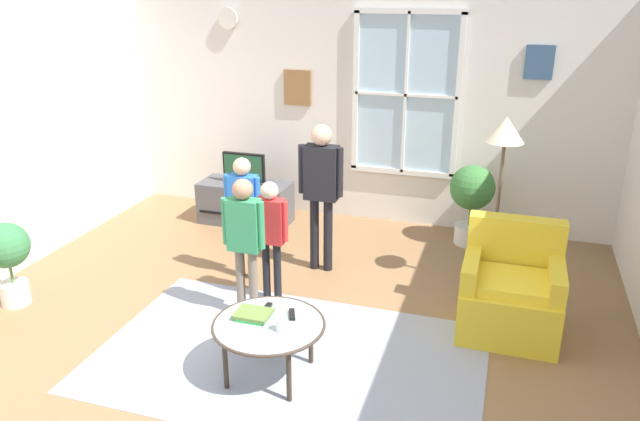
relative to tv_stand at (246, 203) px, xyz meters
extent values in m
cube|color=olive|center=(1.21, -2.64, -0.25)|extent=(6.18, 6.99, 0.02)
cube|color=silver|center=(1.21, 0.62, 1.10)|extent=(5.58, 0.12, 2.67)
cube|color=silver|center=(1.71, 0.55, 1.25)|extent=(1.12, 0.02, 1.74)
cube|color=white|center=(1.71, 0.53, 2.12)|extent=(1.18, 0.04, 0.06)
cube|color=white|center=(1.71, 0.53, 0.38)|extent=(1.18, 0.04, 0.06)
cube|color=white|center=(1.15, 0.53, 1.25)|extent=(0.06, 0.04, 1.74)
cube|color=white|center=(2.27, 0.53, 1.25)|extent=(0.06, 0.04, 1.74)
cube|color=white|center=(1.71, 0.53, 1.25)|extent=(0.03, 0.04, 1.74)
cube|color=white|center=(1.71, 0.53, 1.25)|extent=(1.12, 0.04, 0.03)
cube|color=olive|center=(0.46, 0.54, 1.26)|extent=(0.32, 0.03, 0.40)
cube|color=#38567A|center=(3.04, 0.54, 1.64)|extent=(0.28, 0.03, 0.34)
cylinder|color=silver|center=(-0.36, 0.53, 2.01)|extent=(0.24, 0.04, 0.24)
cube|color=#999EAD|center=(1.43, -2.44, -0.24)|extent=(2.87, 1.82, 0.01)
cube|color=#4C4C51|center=(0.00, 0.00, 0.00)|extent=(1.04, 0.47, 0.48)
cube|color=black|center=(0.00, -0.24, -0.07)|extent=(0.94, 0.02, 0.02)
cylinder|color=#4C4C4C|center=(0.00, 0.00, 0.26)|extent=(0.08, 0.08, 0.05)
cube|color=black|center=(0.00, 0.00, 0.43)|extent=(0.50, 0.05, 0.32)
cube|color=#1E4C33|center=(0.00, -0.03, 0.43)|extent=(0.46, 0.01, 0.28)
cube|color=yellow|center=(2.98, -1.56, -0.03)|extent=(0.76, 0.72, 0.42)
cube|color=yellow|center=(2.98, -1.26, 0.41)|extent=(0.76, 0.16, 0.45)
cube|color=yellow|center=(2.66, -1.56, 0.28)|extent=(0.12, 0.65, 0.20)
cube|color=yellow|center=(3.30, -1.56, 0.28)|extent=(0.12, 0.65, 0.20)
cube|color=yellow|center=(2.98, -1.61, 0.22)|extent=(0.61, 0.50, 0.08)
cylinder|color=#99B2B7|center=(1.38, -2.69, 0.18)|extent=(0.78, 0.78, 0.02)
torus|color=#3F3328|center=(1.38, -2.69, 0.18)|extent=(0.80, 0.80, 0.02)
cylinder|color=#33281E|center=(1.15, -2.46, -0.04)|extent=(0.04, 0.04, 0.41)
cylinder|color=#33281E|center=(1.61, -2.46, -0.04)|extent=(0.04, 0.04, 0.41)
cylinder|color=#33281E|center=(1.15, -2.92, -0.04)|extent=(0.04, 0.04, 0.41)
cylinder|color=#33281E|center=(1.61, -2.92, -0.04)|extent=(0.04, 0.04, 0.41)
cube|color=green|center=(1.25, -2.64, 0.19)|extent=(0.21, 0.20, 0.02)
cube|color=olive|center=(1.25, -2.64, 0.21)|extent=(0.25, 0.20, 0.02)
cylinder|color=white|center=(1.50, -2.75, 0.23)|extent=(0.07, 0.07, 0.09)
cube|color=black|center=(1.50, -2.54, 0.19)|extent=(0.09, 0.14, 0.02)
cube|color=black|center=(1.29, -2.51, 0.19)|extent=(0.04, 0.14, 0.02)
cylinder|color=#726656|center=(0.84, -1.98, 0.07)|extent=(0.07, 0.07, 0.61)
cylinder|color=#726656|center=(0.96, -1.98, 0.07)|extent=(0.07, 0.07, 0.61)
cube|color=#338C59|center=(0.90, -1.98, 0.59)|extent=(0.26, 0.14, 0.43)
sphere|color=#A87A5B|center=(0.90, -1.98, 0.89)|extent=(0.17, 0.17, 0.17)
cylinder|color=#338C59|center=(0.74, -2.00, 0.61)|extent=(0.06, 0.06, 0.39)
cylinder|color=#338C59|center=(1.05, -2.00, 0.61)|extent=(0.06, 0.06, 0.39)
cylinder|color=black|center=(0.94, -1.65, 0.04)|extent=(0.07, 0.07, 0.55)
cylinder|color=black|center=(1.04, -1.65, 0.04)|extent=(0.07, 0.07, 0.55)
cube|color=red|center=(0.99, -1.65, 0.51)|extent=(0.24, 0.12, 0.39)
sphere|color=beige|center=(0.99, -1.65, 0.78)|extent=(0.15, 0.15, 0.15)
cylinder|color=red|center=(0.85, -1.67, 0.53)|extent=(0.05, 0.05, 0.35)
cylinder|color=red|center=(1.13, -1.67, 0.53)|extent=(0.05, 0.05, 0.35)
cylinder|color=black|center=(0.53, -1.31, 0.06)|extent=(0.07, 0.07, 0.60)
cylinder|color=black|center=(0.65, -1.31, 0.06)|extent=(0.07, 0.07, 0.60)
cube|color=blue|center=(0.59, -1.31, 0.57)|extent=(0.26, 0.13, 0.42)
sphere|color=#D8AD8C|center=(0.59, -1.31, 0.86)|extent=(0.16, 0.16, 0.16)
cylinder|color=blue|center=(0.44, -1.33, 0.59)|extent=(0.05, 0.05, 0.38)
cylinder|color=blue|center=(0.74, -1.33, 0.59)|extent=(0.05, 0.05, 0.38)
cylinder|color=black|center=(1.14, -0.92, 0.12)|extent=(0.09, 0.09, 0.73)
cylinder|color=black|center=(1.28, -0.92, 0.12)|extent=(0.09, 0.09, 0.73)
cube|color=black|center=(1.21, -0.92, 0.75)|extent=(0.31, 0.16, 0.51)
sphere|color=#D8AD8C|center=(1.21, -0.92, 1.10)|extent=(0.20, 0.20, 0.20)
cylinder|color=black|center=(1.03, -0.94, 0.77)|extent=(0.07, 0.07, 0.46)
cylinder|color=black|center=(1.39, -0.94, 0.77)|extent=(0.07, 0.07, 0.46)
cylinder|color=silver|center=(2.53, 0.15, -0.13)|extent=(0.29, 0.29, 0.21)
cylinder|color=#4C7238|center=(2.53, 0.15, 0.06)|extent=(0.02, 0.02, 0.19)
sphere|color=#387537|center=(2.53, 0.15, 0.39)|extent=(0.47, 0.47, 0.47)
cylinder|color=silver|center=(-1.13, -2.39, -0.14)|extent=(0.24, 0.24, 0.20)
cylinder|color=#4C7238|center=(-1.13, -2.39, 0.04)|extent=(0.02, 0.02, 0.16)
sphere|color=#377845|center=(-1.13, -2.39, 0.32)|extent=(0.39, 0.39, 0.39)
cylinder|color=black|center=(2.81, -0.81, -0.22)|extent=(0.26, 0.26, 0.03)
cylinder|color=brown|center=(2.81, -0.81, 0.45)|extent=(0.03, 0.03, 1.38)
cone|color=beige|center=(2.81, -0.81, 1.24)|extent=(0.32, 0.32, 0.22)
camera|label=1|loc=(2.85, -6.14, 2.43)|focal=34.65mm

